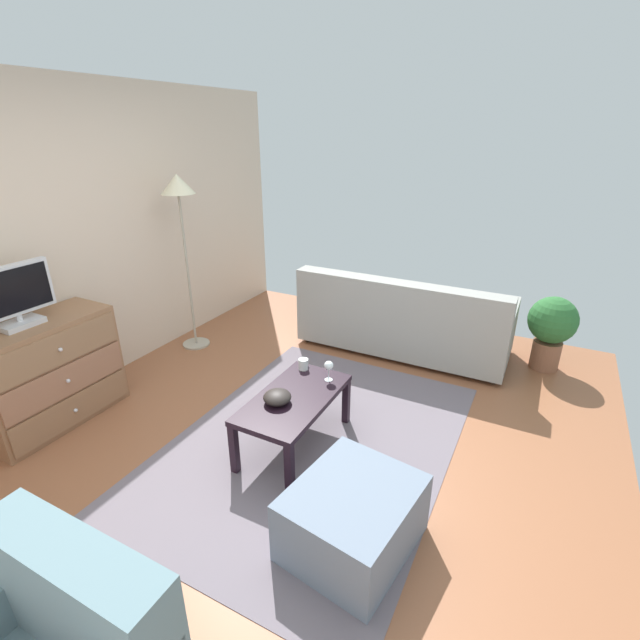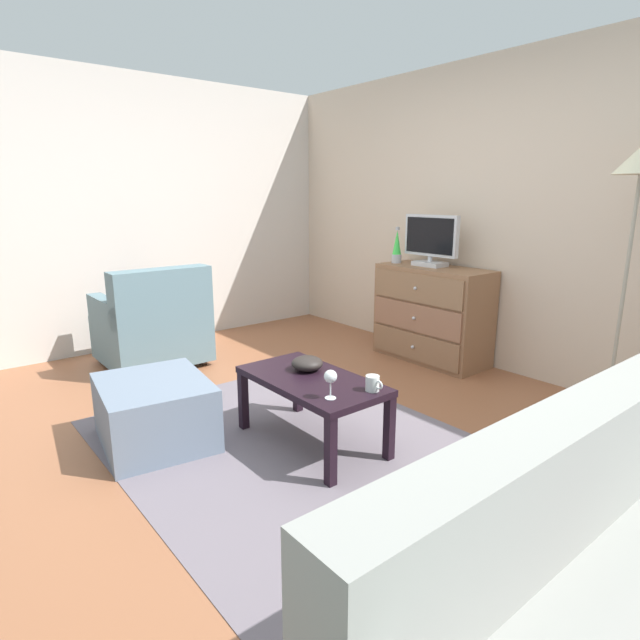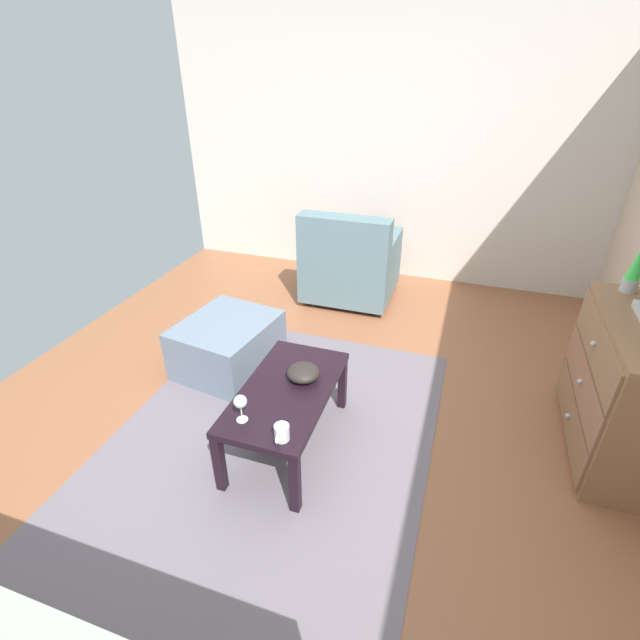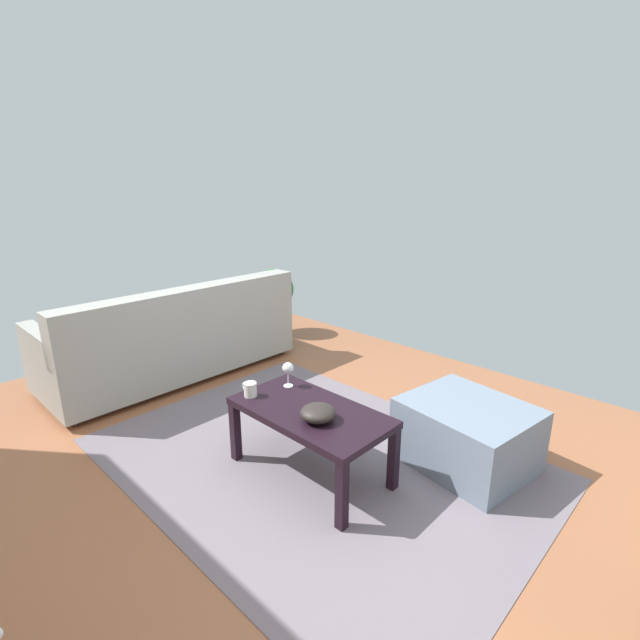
% 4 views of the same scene
% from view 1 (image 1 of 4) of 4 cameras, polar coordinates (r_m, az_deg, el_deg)
% --- Properties ---
extents(ground_plane, '(5.78, 4.59, 0.05)m').
position_cam_1_polar(ground_plane, '(3.45, -5.51, -16.25)').
color(ground_plane, '#92593A').
extents(wall_accent_rear, '(5.78, 0.12, 2.55)m').
position_cam_1_polar(wall_accent_rear, '(4.28, -30.36, 8.03)').
color(wall_accent_rear, beige).
rests_on(wall_accent_rear, ground_plane).
extents(area_rug, '(2.60, 1.90, 0.01)m').
position_cam_1_polar(area_rug, '(3.49, -0.83, -15.05)').
color(area_rug, slate).
rests_on(area_rug, ground_plane).
extents(dresser, '(1.02, 0.49, 0.84)m').
position_cam_1_polar(dresser, '(4.07, -31.00, -5.76)').
color(dresser, '#8D6142').
rests_on(dresser, ground_plane).
extents(tv, '(0.55, 0.18, 0.45)m').
position_cam_1_polar(tv, '(3.83, -34.07, 2.51)').
color(tv, silver).
rests_on(tv, dresser).
extents(coffee_table, '(0.92, 0.49, 0.42)m').
position_cam_1_polar(coffee_table, '(3.27, -3.28, -10.35)').
color(coffee_table, black).
rests_on(coffee_table, ground_plane).
extents(wine_glass, '(0.07, 0.07, 0.16)m').
position_cam_1_polar(wine_glass, '(3.36, 1.10, -5.82)').
color(wine_glass, silver).
rests_on(wine_glass, coffee_table).
extents(mug, '(0.11, 0.08, 0.08)m').
position_cam_1_polar(mug, '(3.55, -2.07, -5.53)').
color(mug, silver).
rests_on(mug, coffee_table).
extents(bowl_decorative, '(0.19, 0.19, 0.09)m').
position_cam_1_polar(bowl_decorative, '(3.16, -5.36, -9.58)').
color(bowl_decorative, '#282320').
rests_on(bowl_decorative, coffee_table).
extents(couch_large, '(0.85, 2.09, 0.82)m').
position_cam_1_polar(couch_large, '(4.73, 10.40, -0.13)').
color(couch_large, '#332319').
rests_on(couch_large, ground_plane).
extents(ottoman, '(0.78, 0.69, 0.39)m').
position_cam_1_polar(ottoman, '(2.71, 4.15, -23.49)').
color(ottoman, slate).
rests_on(ottoman, ground_plane).
extents(standing_lamp, '(0.32, 0.32, 1.76)m').
position_cam_1_polar(standing_lamp, '(4.63, -17.22, 14.01)').
color(standing_lamp, '#A59E8C').
rests_on(standing_lamp, ground_plane).
extents(potted_plant, '(0.44, 0.44, 0.72)m').
position_cam_1_polar(potted_plant, '(4.78, 27.04, -0.72)').
color(potted_plant, brown).
rests_on(potted_plant, ground_plane).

